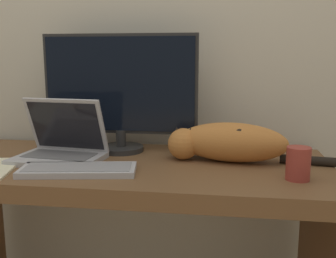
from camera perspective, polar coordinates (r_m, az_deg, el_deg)
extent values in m
cube|color=beige|center=(1.74, -3.40, 15.19)|extent=(6.40, 0.06, 2.60)
cube|color=brown|center=(1.44, -6.10, -5.93)|extent=(1.46, 0.61, 0.06)
cylinder|color=#282828|center=(1.60, -6.81, -2.84)|extent=(0.18, 0.18, 0.02)
cylinder|color=#282828|center=(1.59, -6.85, -1.33)|extent=(0.04, 0.04, 0.07)
cube|color=#282828|center=(1.56, -6.96, 6.48)|extent=(0.62, 0.02, 0.39)
cube|color=black|center=(1.55, -7.06, 6.45)|extent=(0.59, 0.01, 0.37)
cube|color=#B7B7BC|center=(1.48, -15.70, -4.21)|extent=(0.33, 0.25, 0.02)
cube|color=slate|center=(1.49, -15.47, -3.66)|extent=(0.26, 0.15, 0.00)
cube|color=#B7B7BC|center=(1.52, -14.55, 0.53)|extent=(0.31, 0.12, 0.21)
cube|color=black|center=(1.51, -14.64, 0.43)|extent=(0.28, 0.10, 0.18)
cube|color=#BCBCC1|center=(1.32, -12.90, -5.82)|extent=(0.39, 0.20, 0.02)
cube|color=#939397|center=(1.32, -12.92, -5.36)|extent=(0.36, 0.17, 0.00)
ellipsoid|color=#C67A38|center=(1.44, 9.25, -1.90)|extent=(0.42, 0.21, 0.14)
ellipsoid|color=black|center=(1.43, 10.09, -0.41)|extent=(0.19, 0.14, 0.06)
sphere|color=#C67A38|center=(1.45, 2.26, -2.17)|extent=(0.12, 0.12, 0.12)
cone|color=black|center=(1.45, 1.27, -0.26)|extent=(0.03, 0.03, 0.03)
cone|color=black|center=(1.44, 3.29, -0.37)|extent=(0.03, 0.03, 0.03)
cylinder|color=black|center=(1.47, 19.93, -4.33)|extent=(0.21, 0.06, 0.03)
cylinder|color=#9E382D|center=(1.27, 18.38, -4.78)|extent=(0.07, 0.07, 0.10)
cube|color=#2D6BB7|center=(1.57, 6.39, -2.63)|extent=(0.04, 0.04, 0.04)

